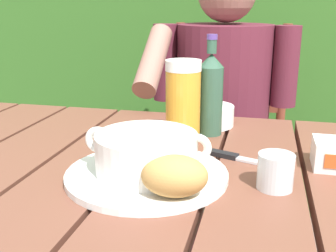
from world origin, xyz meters
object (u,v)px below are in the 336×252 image
at_px(soup_bowl, 147,152).
at_px(beer_glass, 183,100).
at_px(serving_plate, 147,174).
at_px(table_knife, 236,157).
at_px(bread_roll, 175,176).
at_px(beer_bottle, 210,93).
at_px(water_glass_small, 276,171).
at_px(diner_bowl, 208,115).
at_px(chair_near_diner, 225,150).
at_px(person_eating, 220,108).

xyz_separation_m(soup_bowl, beer_glass, (0.02, 0.24, 0.04)).
bearing_deg(soup_bowl, beer_glass, 85.36).
relative_size(serving_plate, table_knife, 1.96).
bearing_deg(bread_roll, beer_bottle, 89.15).
relative_size(water_glass_small, diner_bowl, 0.47).
height_order(bread_roll, beer_bottle, beer_bottle).
distance_m(beer_bottle, table_knife, 0.20).
height_order(chair_near_diner, serving_plate, chair_near_diner).
xyz_separation_m(bread_roll, table_knife, (0.08, 0.21, -0.04)).
bearing_deg(beer_bottle, serving_plate, -104.61).
bearing_deg(water_glass_small, table_knife, 121.45).
height_order(chair_near_diner, diner_bowl, chair_near_diner).
xyz_separation_m(person_eating, table_knife, (0.09, -0.56, 0.04)).
height_order(chair_near_diner, bread_roll, chair_near_diner).
xyz_separation_m(soup_bowl, table_knife, (0.15, 0.13, -0.05)).
bearing_deg(beer_glass, soup_bowl, -94.64).
bearing_deg(beer_glass, table_knife, -38.80).
bearing_deg(soup_bowl, bread_roll, -49.40).
bearing_deg(soup_bowl, serving_plate, 26.57).
relative_size(chair_near_diner, water_glass_small, 15.55).
height_order(beer_glass, diner_bowl, beer_glass).
bearing_deg(beer_bottle, beer_glass, -137.13).
height_order(person_eating, water_glass_small, person_eating).
xyz_separation_m(bread_roll, water_glass_small, (0.16, 0.09, -0.01)).
xyz_separation_m(soup_bowl, diner_bowl, (0.06, 0.36, -0.02)).
height_order(chair_near_diner, soup_bowl, chair_near_diner).
xyz_separation_m(bread_roll, diner_bowl, (-0.01, 0.44, -0.02)).
distance_m(serving_plate, soup_bowl, 0.04).
xyz_separation_m(beer_glass, table_knife, (0.13, -0.11, -0.09)).
relative_size(serving_plate, soup_bowl, 1.26).
bearing_deg(chair_near_diner, beer_glass, -93.64).
xyz_separation_m(serving_plate, diner_bowl, (0.06, 0.36, 0.02)).
bearing_deg(soup_bowl, person_eating, 85.23).
bearing_deg(water_glass_small, bread_roll, -150.38).
height_order(soup_bowl, water_glass_small, soup_bowl).
distance_m(serving_plate, beer_bottle, 0.31).
distance_m(chair_near_diner, water_glass_small, 0.95).
bearing_deg(table_knife, water_glass_small, -58.55).
xyz_separation_m(chair_near_diner, serving_plate, (-0.06, -0.89, 0.26)).
distance_m(beer_glass, diner_bowl, 0.15).
bearing_deg(chair_near_diner, table_knife, -83.26).
bearing_deg(bread_roll, water_glass_small, 29.62).
bearing_deg(person_eating, water_glass_small, -76.28).
distance_m(chair_near_diner, person_eating, 0.30).
xyz_separation_m(beer_glass, diner_bowl, (0.04, 0.13, -0.07)).
xyz_separation_m(serving_plate, bread_roll, (0.07, -0.08, 0.04)).
distance_m(bread_roll, beer_bottle, 0.37).
relative_size(bread_roll, water_glass_small, 1.89).
xyz_separation_m(soup_bowl, beer_bottle, (0.07, 0.29, 0.05)).
height_order(bread_roll, diner_bowl, bread_roll).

